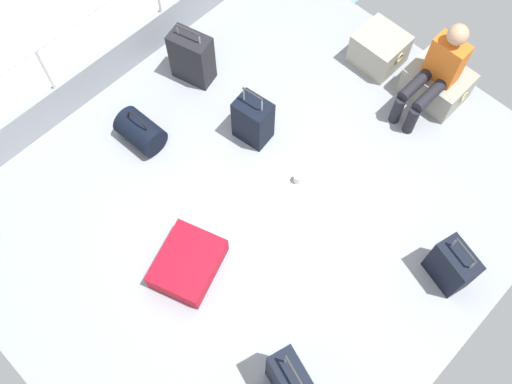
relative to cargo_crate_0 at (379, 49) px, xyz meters
name	(u,v)px	position (x,y,z in m)	size (l,w,h in m)	color
ground_plane	(262,203)	(0.30, -2.12, -0.22)	(4.40, 5.20, 0.06)	gray
gunwale_port	(115,62)	(-1.87, -2.12, 0.03)	(0.06, 5.20, 0.45)	gray
railing_port	(102,25)	(-1.87, -2.12, 0.59)	(0.04, 4.20, 1.02)	silver
sea_wake	(51,27)	(-3.30, -2.12, -0.53)	(12.00, 12.00, 0.01)	#6B99A8
cargo_crate_0	(379,49)	(0.00, 0.00, 0.00)	(0.53, 0.47, 0.38)	#9E9989
cargo_crate_1	(437,83)	(0.71, 0.07, -0.01)	(0.65, 0.49, 0.36)	gray
passenger_seated	(437,71)	(0.71, -0.11, 0.35)	(0.34, 0.66, 1.06)	orange
suitcase_0	(452,266)	(2.00, -1.49, 0.06)	(0.43, 0.32, 0.65)	black
suitcase_2	(188,263)	(0.29, -3.07, -0.08)	(0.69, 0.77, 0.22)	#B70C1E
suitcase_3	(253,120)	(-0.30, -1.64, 0.08)	(0.38, 0.30, 0.72)	black
suitcase_4	(192,57)	(-1.28, -1.54, 0.11)	(0.48, 0.35, 0.72)	black
duffel_bag	(140,131)	(-1.06, -2.47, -0.03)	(0.48, 0.34, 0.46)	black
paper_cup	(298,179)	(0.39, -1.71, -0.14)	(0.08, 0.08, 0.10)	white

